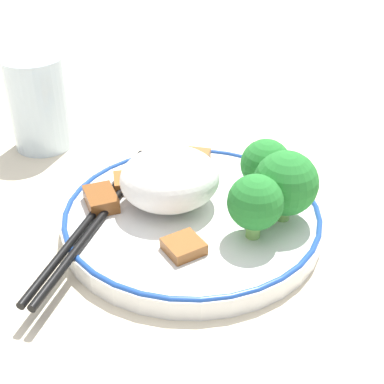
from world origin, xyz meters
TOP-DOWN VIEW (x-y plane):
  - ground_plane at (0.00, 0.00)m, footprint 3.00×3.00m
  - plate at (0.00, 0.00)m, footprint 0.23×0.23m
  - rice_mound at (0.02, 0.02)m, footprint 0.08×0.09m
  - broccoli_back_left at (-0.05, -0.04)m, footprint 0.05×0.05m
  - broccoli_back_center at (-0.03, -0.07)m, footprint 0.06×0.06m
  - broccoli_back_right at (0.01, -0.07)m, footprint 0.05×0.05m
  - meat_near_front at (0.08, 0.01)m, footprint 0.03×0.03m
  - meat_near_left at (0.05, 0.05)m, footprint 0.03×0.03m
  - meat_near_right at (-0.05, 0.02)m, footprint 0.04×0.04m
  - meat_near_back at (0.03, 0.08)m, footprint 0.04×0.03m
  - meat_on_rice_edge at (0.08, -0.02)m, footprint 0.04×0.04m
  - chopsticks at (0.01, 0.08)m, footprint 0.21×0.13m
  - drinking_glass at (0.20, 0.12)m, footprint 0.07×0.07m

SIDE VIEW (x-z plane):
  - ground_plane at x=0.00m, z-range 0.00..0.00m
  - plate at x=0.00m, z-range 0.00..0.02m
  - chopsticks at x=0.01m, z-range 0.02..0.02m
  - meat_near_front at x=0.08m, z-range 0.02..0.03m
  - meat_near_right at x=-0.05m, z-range 0.02..0.03m
  - meat_near_left at x=0.05m, z-range 0.02..0.03m
  - meat_near_back at x=0.03m, z-range 0.02..0.03m
  - meat_on_rice_edge at x=0.08m, z-range 0.02..0.03m
  - rice_mound at x=0.02m, z-range 0.02..0.07m
  - broccoli_back_right at x=0.01m, z-range 0.02..0.08m
  - broccoli_back_left at x=-0.05m, z-range 0.02..0.08m
  - drinking_glass at x=0.20m, z-range 0.00..0.10m
  - broccoli_back_center at x=-0.03m, z-range 0.02..0.08m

